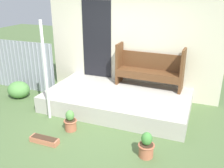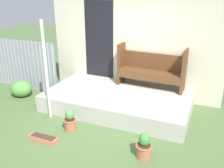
% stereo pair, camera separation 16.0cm
% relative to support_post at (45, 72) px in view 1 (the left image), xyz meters
% --- Properties ---
extents(ground_plane, '(24.00, 24.00, 0.00)m').
position_rel_support_post_xyz_m(ground_plane, '(1.14, 0.08, -1.05)').
color(ground_plane, '#516B3D').
extents(porch_slab, '(3.31, 1.83, 0.38)m').
position_rel_support_post_xyz_m(porch_slab, '(1.21, 1.00, -0.86)').
color(porch_slab, '#B7B2A5').
rests_on(porch_slab, ground_plane).
extents(house_wall, '(4.51, 0.08, 2.60)m').
position_rel_support_post_xyz_m(house_wall, '(1.17, 1.95, 0.25)').
color(house_wall, beige).
rests_on(house_wall, ground_plane).
extents(fence_corrugated, '(3.12, 0.05, 1.35)m').
position_rel_support_post_xyz_m(fence_corrugated, '(-2.19, 1.18, -0.37)').
color(fence_corrugated, gray).
rests_on(fence_corrugated, ground_plane).
extents(support_post, '(0.06, 0.06, 2.10)m').
position_rel_support_post_xyz_m(support_post, '(0.00, 0.00, 0.00)').
color(support_post, white).
rests_on(support_post, ground_plane).
extents(bench, '(1.63, 0.46, 1.02)m').
position_rel_support_post_xyz_m(bench, '(1.79, 1.68, -0.18)').
color(bench, brown).
rests_on(bench, porch_slab).
extents(flower_pot_left, '(0.27, 0.27, 0.43)m').
position_rel_support_post_xyz_m(flower_pot_left, '(0.68, -0.28, -0.86)').
color(flower_pot_left, '#B76647').
rests_on(flower_pot_left, ground_plane).
extents(flower_pot_middle, '(0.28, 0.28, 0.46)m').
position_rel_support_post_xyz_m(flower_pot_middle, '(2.29, -0.55, -0.85)').
color(flower_pot_middle, '#B76647').
rests_on(flower_pot_middle, ground_plane).
extents(planter_box_rect, '(0.56, 0.16, 0.11)m').
position_rel_support_post_xyz_m(planter_box_rect, '(0.46, -0.84, -1.00)').
color(planter_box_rect, '#C67251').
rests_on(planter_box_rect, ground_plane).
extents(shrub_by_fence, '(0.57, 0.52, 0.43)m').
position_rel_support_post_xyz_m(shrub_by_fence, '(-1.37, 0.64, -0.84)').
color(shrub_by_fence, '#599347').
rests_on(shrub_by_fence, ground_plane).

